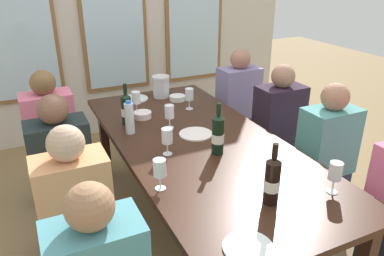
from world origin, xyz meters
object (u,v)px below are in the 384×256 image
object	(u,v)px
wine_glass_2	(169,113)
seated_person_0	(78,223)
seated_person_2	(64,178)
seated_person_3	(277,132)
white_plate_2	(196,134)
seated_person_1	(325,161)
wine_bottle_2	(126,109)
wine_glass_4	(160,169)
seated_person_7	(238,108)
tasting_bowl_1	(177,98)
white_plate_1	(134,99)
seated_person_6	(53,142)
metal_pitcher	(161,86)
tasting_bowl_0	(142,115)
wine_glass_0	(189,95)
wine_bottle_0	(218,134)
water_bottle	(129,118)
white_plate_0	(248,247)
wine_bottle_1	(272,181)
wine_glass_1	(136,99)
dining_table	(200,150)
wine_glass_5	(167,137)
wine_glass_3	(335,173)

from	to	relation	value
wine_glass_2	seated_person_0	xyz separation A→B (m)	(-0.77, -0.54, -0.33)
seated_person_2	seated_person_3	size ratio (longest dim) A/B	1.00
white_plate_2	seated_person_1	xyz separation A→B (m)	(0.84, -0.40, -0.22)
wine_bottle_2	wine_glass_4	bearing A→B (deg)	-95.75
seated_person_7	tasting_bowl_1	bearing A→B (deg)	-173.00
white_plate_1	seated_person_6	distance (m)	0.76
metal_pitcher	wine_bottle_2	xyz separation A→B (m)	(-0.45, -0.46, 0.02)
tasting_bowl_0	seated_person_1	size ratio (longest dim) A/B	0.12
wine_glass_0	wine_bottle_0	bearing A→B (deg)	-102.27
white_plate_2	wine_bottle_0	xyz separation A→B (m)	(0.00, -0.31, 0.12)
water_bottle	white_plate_0	bearing A→B (deg)	-85.57
metal_pitcher	wine_glass_0	xyz separation A→B (m)	(0.10, -0.38, 0.02)
wine_bottle_1	seated_person_1	distance (m)	1.05
water_bottle	seated_person_7	size ratio (longest dim) A/B	0.22
white_plate_2	water_bottle	size ratio (longest dim) A/B	0.96
seated_person_0	wine_glass_1	bearing A→B (deg)	55.06
dining_table	white_plate_1	world-z (taller)	white_plate_1
wine_glass_4	white_plate_2	bearing A→B (deg)	48.78
water_bottle	wine_glass_5	size ratio (longest dim) A/B	1.38
wine_bottle_1	seated_person_1	world-z (taller)	seated_person_1
wine_bottle_0	wine_glass_5	distance (m)	0.31
water_bottle	seated_person_3	size ratio (longest dim) A/B	0.22
wine_glass_3	wine_glass_4	xyz separation A→B (m)	(-0.80, 0.41, 0.00)
seated_person_2	water_bottle	bearing A→B (deg)	6.09
wine_glass_5	wine_bottle_1	bearing A→B (deg)	-68.85
dining_table	seated_person_3	bearing A→B (deg)	17.16
wine_bottle_0	wine_bottle_2	distance (m)	0.79
tasting_bowl_0	seated_person_7	size ratio (longest dim) A/B	0.12
seated_person_2	metal_pitcher	bearing A→B (deg)	35.28
seated_person_6	wine_bottle_2	bearing A→B (deg)	-37.16
tasting_bowl_0	seated_person_0	xyz separation A→B (m)	(-0.66, -0.81, -0.24)
white_plate_1	wine_glass_2	distance (m)	0.71
white_plate_0	seated_person_2	xyz separation A→B (m)	(-0.59, 1.29, -0.22)
metal_pitcher	wine_glass_4	distance (m)	1.49
water_bottle	wine_glass_1	bearing A→B (deg)	65.62
metal_pitcher	seated_person_0	bearing A→B (deg)	-128.68
seated_person_3	seated_person_7	distance (m)	0.63
wine_glass_3	seated_person_0	world-z (taller)	seated_person_0
tasting_bowl_0	wine_glass_4	distance (m)	1.02
white_plate_1	metal_pitcher	size ratio (longest dim) A/B	1.26
wine_glass_4	wine_bottle_2	bearing A→B (deg)	84.25
wine_glass_1	metal_pitcher	bearing A→B (deg)	41.13
seated_person_1	water_bottle	bearing A→B (deg)	153.60
wine_glass_2	seated_person_0	bearing A→B (deg)	-145.13
water_bottle	white_plate_1	bearing A→B (deg)	70.55
dining_table	seated_person_7	world-z (taller)	seated_person_7
tasting_bowl_0	wine_glass_3	size ratio (longest dim) A/B	0.80
white_plate_1	wine_glass_5	bearing A→B (deg)	-96.37
dining_table	white_plate_0	size ratio (longest dim) A/B	10.74
wine_bottle_2	seated_person_6	bearing A→B (deg)	142.84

